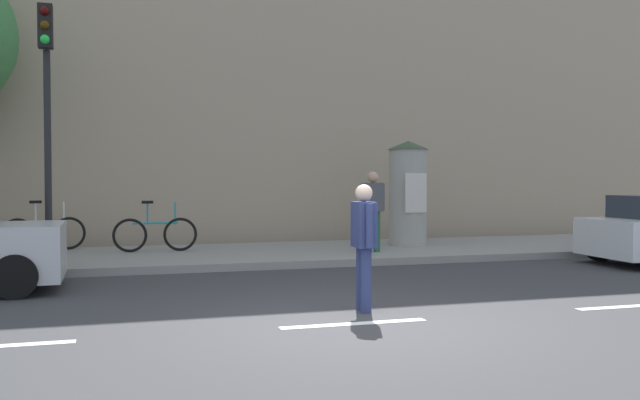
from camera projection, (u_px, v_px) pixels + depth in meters
ground_plane at (354, 324)px, 8.22m from camera, size 80.00×80.00×0.00m
sidewalk_curb at (245, 255)px, 14.92m from camera, size 36.00×4.00×0.15m
lane_markings at (354, 324)px, 8.22m from camera, size 25.80×0.16×0.01m
building_backdrop at (212, 68)px, 19.57m from camera, size 36.00×5.00×9.63m
traffic_light at (47, 93)px, 12.06m from camera, size 0.24×0.45×4.55m
poster_column at (408, 192)px, 16.36m from camera, size 0.97×0.97×2.44m
pedestrian_in_dark_shirt at (364, 237)px, 8.98m from camera, size 0.27×0.61×1.64m
pedestrian_with_backpack at (373, 205)px, 14.80m from camera, size 0.56×0.29×1.71m
bicycle_leaning at (155, 233)px, 14.89m from camera, size 1.77×0.10×1.09m
bicycle_upright at (44, 233)px, 15.05m from camera, size 1.73×0.51×1.09m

